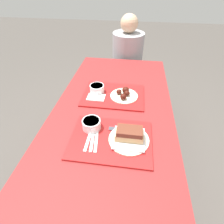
# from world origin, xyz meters

# --- Properties ---
(ground_plane) EXTENTS (12.00, 12.00, 0.00)m
(ground_plane) POSITION_xyz_m (0.00, 0.00, 0.00)
(ground_plane) COLOR #4C4742
(picnic_table) EXTENTS (0.81, 1.89, 0.73)m
(picnic_table) POSITION_xyz_m (0.00, 0.00, 0.64)
(picnic_table) COLOR maroon
(picnic_table) RESTS_ON ground_plane
(picnic_bench_far) EXTENTS (0.77, 0.28, 0.44)m
(picnic_bench_far) POSITION_xyz_m (0.00, 1.17, 0.37)
(picnic_bench_far) COLOR maroon
(picnic_bench_far) RESTS_ON ground_plane
(tray_near) EXTENTS (0.45, 0.33, 0.01)m
(tray_near) POSITION_xyz_m (0.03, -0.17, 0.74)
(tray_near) COLOR red
(tray_near) RESTS_ON picnic_table
(tray_far) EXTENTS (0.45, 0.33, 0.01)m
(tray_far) POSITION_xyz_m (-0.01, 0.26, 0.74)
(tray_far) COLOR red
(tray_far) RESTS_ON picnic_table
(bowl_coleslaw_near) EXTENTS (0.11, 0.11, 0.06)m
(bowl_coleslaw_near) POSITION_xyz_m (-0.10, -0.10, 0.77)
(bowl_coleslaw_near) COLOR silver
(bowl_coleslaw_near) RESTS_ON tray_near
(brisket_sandwich_plate) EXTENTS (0.22, 0.22, 0.08)m
(brisket_sandwich_plate) POSITION_xyz_m (0.13, -0.17, 0.77)
(brisket_sandwich_plate) COLOR beige
(brisket_sandwich_plate) RESTS_ON tray_near
(plastic_fork_near) EXTENTS (0.03, 0.17, 0.00)m
(plastic_fork_near) POSITION_xyz_m (-0.07, -0.20, 0.74)
(plastic_fork_near) COLOR white
(plastic_fork_near) RESTS_ON tray_near
(plastic_knife_near) EXTENTS (0.04, 0.17, 0.00)m
(plastic_knife_near) POSITION_xyz_m (-0.05, -0.20, 0.74)
(plastic_knife_near) COLOR white
(plastic_knife_near) RESTS_ON tray_near
(plastic_spoon_near) EXTENTS (0.02, 0.17, 0.00)m
(plastic_spoon_near) POSITION_xyz_m (-0.09, -0.20, 0.74)
(plastic_spoon_near) COLOR white
(plastic_spoon_near) RESTS_ON tray_near
(condiment_packet) EXTENTS (0.04, 0.03, 0.01)m
(condiment_packet) POSITION_xyz_m (0.02, -0.10, 0.74)
(condiment_packet) COLOR #3F3F47
(condiment_packet) RESTS_ON tray_near
(bowl_coleslaw_far) EXTENTS (0.11, 0.11, 0.06)m
(bowl_coleslaw_far) POSITION_xyz_m (-0.14, 0.28, 0.77)
(bowl_coleslaw_far) COLOR silver
(bowl_coleslaw_far) RESTS_ON tray_far
(wings_plate_far) EXTENTS (0.20, 0.20, 0.06)m
(wings_plate_far) POSITION_xyz_m (0.07, 0.25, 0.76)
(wings_plate_far) COLOR beige
(wings_plate_far) RESTS_ON tray_far
(napkin_far) EXTENTS (0.13, 0.09, 0.01)m
(napkin_far) POSITION_xyz_m (-0.13, 0.20, 0.75)
(napkin_far) COLOR white
(napkin_far) RESTS_ON tray_far
(person_seated_across) EXTENTS (0.35, 0.35, 0.68)m
(person_seated_across) POSITION_xyz_m (0.03, 1.17, 0.72)
(person_seated_across) COLOR #9E9EA3
(person_seated_across) RESTS_ON picnic_bench_far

